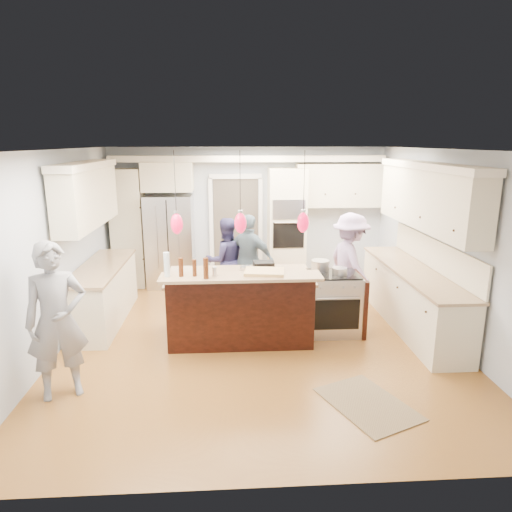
{
  "coord_description": "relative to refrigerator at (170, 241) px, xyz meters",
  "views": [
    {
      "loc": [
        -0.4,
        -6.2,
        2.81
      ],
      "look_at": [
        0.0,
        0.35,
        1.15
      ],
      "focal_mm": 32.0,
      "sensor_mm": 36.0,
      "label": 1
    }
  ],
  "objects": [
    {
      "name": "ground_plane",
      "position": [
        1.55,
        -2.64,
        -0.9
      ],
      "size": [
        6.0,
        6.0,
        0.0
      ],
      "primitive_type": "plane",
      "color": "#B07830",
      "rests_on": "ground"
    },
    {
      "name": "room_shell",
      "position": [
        1.55,
        -2.64,
        0.92
      ],
      "size": [
        5.54,
        6.04,
        2.72
      ],
      "color": "#B2BCC6",
      "rests_on": "ground"
    },
    {
      "name": "refrigerator",
      "position": [
        0.0,
        0.0,
        0.0
      ],
      "size": [
        0.9,
        0.7,
        1.8
      ],
      "primitive_type": "cube",
      "color": "#B7B7BC",
      "rests_on": "ground"
    },
    {
      "name": "oven_column",
      "position": [
        2.3,
        0.03,
        0.25
      ],
      "size": [
        0.72,
        0.69,
        2.3
      ],
      "color": "beige",
      "rests_on": "ground"
    },
    {
      "name": "back_upper_cabinets",
      "position": [
        0.8,
        0.12,
        0.77
      ],
      "size": [
        5.3,
        0.61,
        2.54
      ],
      "color": "beige",
      "rests_on": "ground"
    },
    {
      "name": "right_counter_run",
      "position": [
        3.99,
        -2.34,
        0.16
      ],
      "size": [
        0.64,
        3.1,
        2.51
      ],
      "color": "beige",
      "rests_on": "ground"
    },
    {
      "name": "left_cabinets",
      "position": [
        -0.89,
        -1.84,
        0.16
      ],
      "size": [
        0.64,
        2.3,
        2.51
      ],
      "color": "beige",
      "rests_on": "ground"
    },
    {
      "name": "kitchen_island",
      "position": [
        1.3,
        -2.57,
        -0.41
      ],
      "size": [
        2.1,
        1.46,
        1.12
      ],
      "color": "black",
      "rests_on": "ground"
    },
    {
      "name": "island_range",
      "position": [
        2.71,
        -2.49,
        -0.44
      ],
      "size": [
        0.82,
        0.71,
        0.92
      ],
      "color": "#B7B7BC",
      "rests_on": "ground"
    },
    {
      "name": "pendant_lights",
      "position": [
        1.3,
        -3.15,
        0.9
      ],
      "size": [
        1.75,
        0.15,
        1.03
      ],
      "color": "black",
      "rests_on": "ground"
    },
    {
      "name": "person_bar_end",
      "position": [
        -0.75,
        -4.05,
        -0.01
      ],
      "size": [
        0.77,
        0.65,
        1.79
      ],
      "primitive_type": "imported",
      "rotation": [
        0.0,
        0.0,
        0.41
      ],
      "color": "gray",
      "rests_on": "ground"
    },
    {
      "name": "person_far_left",
      "position": [
        1.09,
        -1.04,
        -0.14
      ],
      "size": [
        0.87,
        0.76,
        1.52
      ],
      "primitive_type": "imported",
      "rotation": [
        0.0,
        0.0,
        3.42
      ],
      "color": "navy",
      "rests_on": "ground"
    },
    {
      "name": "person_far_right",
      "position": [
        1.5,
        -1.21,
        -0.1
      ],
      "size": [
        1.01,
        0.79,
        1.6
      ],
      "primitive_type": "imported",
      "rotation": [
        0.0,
        0.0,
        2.64
      ],
      "color": "slate",
      "rests_on": "ground"
    },
    {
      "name": "person_range_side",
      "position": [
        3.15,
        -1.67,
        -0.06
      ],
      "size": [
        0.87,
        1.2,
        1.68
      ],
      "primitive_type": "imported",
      "rotation": [
        0.0,
        0.0,
        1.81
      ],
      "color": "#A98EBF",
      "rests_on": "ground"
    },
    {
      "name": "floor_rug",
      "position": [
        2.64,
        -4.47,
        -0.89
      ],
      "size": [
        1.09,
        1.27,
        0.01
      ],
      "primitive_type": "cube",
      "rotation": [
        0.0,
        0.0,
        0.41
      ],
      "color": "olive",
      "rests_on": "ground"
    },
    {
      "name": "water_bottle",
      "position": [
        0.35,
        -3.18,
        0.38
      ],
      "size": [
        0.1,
        0.1,
        0.32
      ],
      "primitive_type": "cylinder",
      "rotation": [
        0.0,
        0.0,
        -0.36
      ],
      "color": "silver",
      "rests_on": "kitchen_island"
    },
    {
      "name": "beer_bottle_a",
      "position": [
        0.53,
        -3.18,
        0.34
      ],
      "size": [
        0.07,
        0.07,
        0.25
      ],
      "primitive_type": "cylinder",
      "rotation": [
        0.0,
        0.0,
        0.25
      ],
      "color": "#421E0B",
      "rests_on": "kitchen_island"
    },
    {
      "name": "beer_bottle_b",
      "position": [
        0.86,
        -3.3,
        0.35
      ],
      "size": [
        0.08,
        0.08,
        0.27
      ],
      "primitive_type": "cylinder",
      "rotation": [
        0.0,
        0.0,
        -0.3
      ],
      "color": "#421E0B",
      "rests_on": "kitchen_island"
    },
    {
      "name": "beer_bottle_c",
      "position": [
        0.7,
        -3.18,
        0.33
      ],
      "size": [
        0.05,
        0.05,
        0.22
      ],
      "primitive_type": "cylinder",
      "rotation": [
        0.0,
        0.0,
        0.0
      ],
      "color": "#421E0B",
      "rests_on": "kitchen_island"
    },
    {
      "name": "drink_can",
      "position": [
        0.96,
        -3.18,
        0.28
      ],
      "size": [
        0.07,
        0.07,
        0.12
      ],
      "primitive_type": "cylinder",
      "rotation": [
        0.0,
        0.0,
        0.14
      ],
      "color": "#B7B7BC",
      "rests_on": "kitchen_island"
    },
    {
      "name": "cutting_board",
      "position": [
        1.61,
        -3.11,
        0.24
      ],
      "size": [
        0.56,
        0.43,
        0.04
      ],
      "primitive_type": "cube",
      "rotation": [
        0.0,
        0.0,
        -0.14
      ],
      "color": "tan",
      "rests_on": "kitchen_island"
    },
    {
      "name": "pot_large",
      "position": [
        2.52,
        -2.32,
        0.1
      ],
      "size": [
        0.27,
        0.27,
        0.16
      ],
      "primitive_type": "cylinder",
      "color": "#B7B7BC",
      "rests_on": "island_range"
    },
    {
      "name": "pot_small",
      "position": [
        2.75,
        -2.57,
        0.07
      ],
      "size": [
        0.21,
        0.21,
        0.11
      ],
      "primitive_type": "cylinder",
      "color": "#B7B7BC",
      "rests_on": "island_range"
    }
  ]
}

